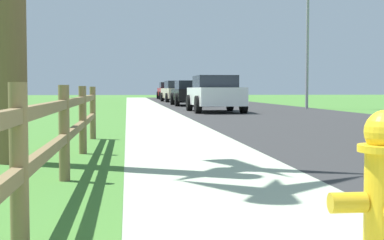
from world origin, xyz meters
name	(u,v)px	position (x,y,z in m)	size (l,w,h in m)	color
ground_plane	(170,109)	(0.00, 25.00, 0.00)	(120.00, 120.00, 0.00)	#41762E
road_asphalt	(238,108)	(3.50, 27.00, 0.00)	(7.00, 66.00, 0.01)	#2D2D2D
curb_concrete	(105,108)	(-3.00, 27.00, 0.00)	(6.00, 66.00, 0.01)	#A4B295
grass_verge	(74,108)	(-4.50, 27.00, 0.01)	(5.00, 66.00, 0.00)	#41762E
rail_fence	(64,125)	(-2.59, 5.07, 0.57)	(0.11, 9.81, 0.98)	olive
parked_suv_white	(215,93)	(1.57, 21.92, 0.75)	(2.04, 4.30, 1.47)	white
parked_car_black	(191,92)	(1.62, 30.89, 0.73)	(2.12, 4.66, 1.39)	black
parked_car_beige	(177,91)	(1.59, 39.84, 0.76)	(2.17, 4.95, 1.50)	#C6B793
parked_car_red	(170,91)	(1.84, 50.12, 0.76)	(2.18, 4.46, 1.52)	maroon
street_lamp	(310,32)	(6.60, 25.32, 3.59)	(1.17, 0.20, 5.99)	gray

